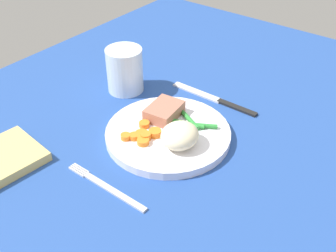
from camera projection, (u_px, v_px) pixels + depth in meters
The scene contains 10 objects.
dining_table at pixel (162, 129), 80.05cm from camera, with size 120.00×90.00×2.00cm.
dinner_plate at pixel (168, 134), 75.80cm from camera, with size 23.39×23.39×1.60cm, color white.
meat_portion at pixel (163, 111), 78.42cm from camera, with size 7.32×5.39×2.41cm, color #A86B56.
mashed_potatoes at pixel (180, 135), 70.68cm from camera, with size 7.14×6.51×4.17cm, color beige.
carrot_slices at pixel (143, 135), 73.42cm from camera, with size 6.86×5.68×1.19cm.
green_beans at pixel (187, 122), 76.60cm from camera, with size 5.65×9.99×0.90cm.
fork at pixel (107, 187), 65.45cm from camera, with size 1.44×16.60×0.40cm.
knife at pixel (216, 100), 86.37cm from camera, with size 1.70×20.50×0.64cm.
water_glass at pixel (125, 73), 87.59cm from camera, with size 7.87×7.87×9.69cm.
napkin at pixel (0, 160), 69.84cm from camera, with size 13.55×11.42×1.65cm, color #DBBC6B.
Camera 1 is at (-49.91, -39.96, 49.19)cm, focal length 43.29 mm.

